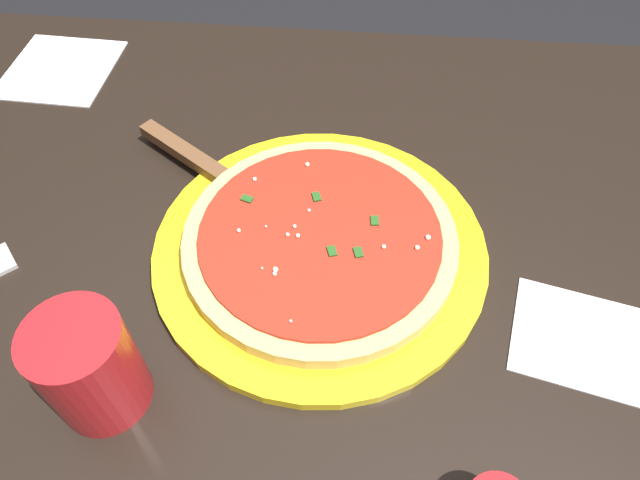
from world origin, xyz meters
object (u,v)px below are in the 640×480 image
at_px(pizza_server, 208,169).
at_px(napkin_loose_left, 579,339).
at_px(pizza, 320,239).
at_px(cup_tall_drink, 90,367).
at_px(serving_plate, 320,249).
at_px(napkin_folded_right, 60,69).

xyz_separation_m(pizza_server, napkin_loose_left, (0.38, -0.17, -0.02)).
distance_m(pizza_server, napkin_loose_left, 0.42).
xyz_separation_m(pizza, cup_tall_drink, (-0.17, -0.17, 0.03)).
xyz_separation_m(serving_plate, napkin_loose_left, (0.25, -0.08, -0.00)).
bearing_deg(pizza_server, serving_plate, -34.48).
distance_m(cup_tall_drink, napkin_folded_right, 0.50).
height_order(pizza_server, napkin_loose_left, pizza_server).
bearing_deg(napkin_folded_right, serving_plate, -36.11).
bearing_deg(napkin_folded_right, pizza, -36.10).
bearing_deg(pizza, napkin_folded_right, 143.90).
bearing_deg(serving_plate, cup_tall_drink, -134.60).
bearing_deg(napkin_loose_left, cup_tall_drink, -167.54).
height_order(pizza, napkin_folded_right, pizza).
bearing_deg(napkin_loose_left, pizza, 162.28).
height_order(serving_plate, napkin_loose_left, serving_plate).
bearing_deg(cup_tall_drink, napkin_loose_left, 12.46).
xyz_separation_m(serving_plate, napkin_folded_right, (-0.38, 0.28, -0.00)).
relative_size(pizza, pizza_server, 1.32).
height_order(pizza_server, cup_tall_drink, cup_tall_drink).
bearing_deg(pizza, napkin_loose_left, -17.72).
bearing_deg(napkin_folded_right, cup_tall_drink, -64.54).
relative_size(cup_tall_drink, napkin_loose_left, 0.88).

